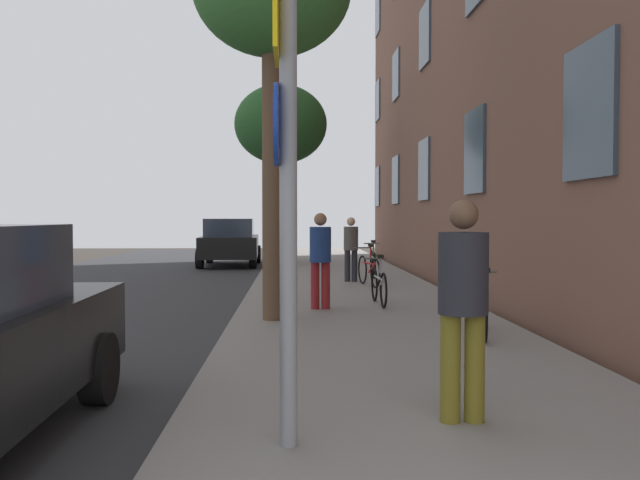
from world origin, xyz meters
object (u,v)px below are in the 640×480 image
object	(u,v)px
car_1	(230,242)
sign_post	(285,164)
bicycle_1	(379,285)
pedestrian_0	(463,295)
bicycle_0	(483,308)
traffic_light	(284,189)
tree_far	(281,126)
bicycle_2	(369,270)
bicycle_3	(373,263)
pedestrian_1	(320,254)
pedestrian_2	(351,245)

from	to	relation	value
car_1	sign_post	bearing A→B (deg)	-83.49
bicycle_1	car_1	world-z (taller)	car_1
sign_post	pedestrian_0	size ratio (longest dim) A/B	1.93
bicycle_0	bicycle_1	xyz separation A→B (m)	(-0.99, 3.14, -0.00)
traffic_light	bicycle_1	world-z (taller)	traffic_light
sign_post	bicycle_1	world-z (taller)	sign_post
tree_far	car_1	xyz separation A→B (m)	(-1.77, 0.79, -3.87)
bicycle_2	bicycle_3	world-z (taller)	bicycle_3
bicycle_0	pedestrian_0	world-z (taller)	pedestrian_0
traffic_light	bicycle_3	size ratio (longest dim) A/B	2.25
bicycle_0	pedestrian_1	distance (m)	3.40
traffic_light	pedestrian_1	world-z (taller)	traffic_light
bicycle_3	pedestrian_0	size ratio (longest dim) A/B	0.99
traffic_light	pedestrian_2	distance (m)	8.65
bicycle_1	bicycle_2	bearing A→B (deg)	86.82
pedestrian_0	pedestrian_1	xyz separation A→B (m)	(-0.83, 6.40, -0.04)
bicycle_0	bicycle_3	size ratio (longest dim) A/B	0.99
tree_far	sign_post	bearing A→B (deg)	-88.83
bicycle_1	bicycle_3	bearing A→B (deg)	84.38
pedestrian_0	bicycle_2	bearing A→B (deg)	87.67
bicycle_3	pedestrian_1	xyz separation A→B (m)	(-1.61, -6.05, 0.56)
tree_far	bicycle_3	bearing A→B (deg)	-63.41
sign_post	bicycle_3	world-z (taller)	sign_post
sign_post	traffic_light	xyz separation A→B (m)	(-0.30, 20.03, 0.67)
bicycle_1	pedestrian_2	xyz separation A→B (m)	(-0.13, 4.33, 0.54)
tree_far	bicycle_2	world-z (taller)	tree_far
pedestrian_0	traffic_light	bearing A→B (deg)	94.81
tree_far	pedestrian_1	world-z (taller)	tree_far
sign_post	traffic_light	world-z (taller)	traffic_light
bicycle_0	tree_far	bearing A→B (deg)	102.14
bicycle_2	pedestrian_1	distance (m)	3.98
sign_post	bicycle_2	size ratio (longest dim) A/B	1.98
bicycle_2	bicycle_0	bearing A→B (deg)	-82.73
pedestrian_2	bicycle_2	bearing A→B (deg)	-74.03
bicycle_1	traffic_light	bearing A→B (deg)	98.46
tree_far	bicycle_2	bearing A→B (deg)	-73.73
bicycle_3	pedestrian_1	distance (m)	6.29
sign_post	pedestrian_1	world-z (taller)	sign_post
traffic_light	pedestrian_2	bearing A→B (deg)	-78.13
bicycle_3	pedestrian_1	size ratio (longest dim) A/B	1.03
bicycle_0	pedestrian_0	xyz separation A→B (m)	(-1.23, -3.76, 0.62)
bicycle_0	car_1	bearing A→B (deg)	108.03
traffic_light	bicycle_3	distance (m)	7.81
pedestrian_1	car_1	distance (m)	12.12
tree_far	bicycle_1	world-z (taller)	tree_far
pedestrian_0	sign_post	bearing A→B (deg)	-160.24
traffic_light	pedestrian_1	xyz separation A→B (m)	(0.81, -13.14, -1.66)
bicycle_2	pedestrian_2	distance (m)	1.25
traffic_light	pedestrian_2	xyz separation A→B (m)	(1.74, -8.30, -1.70)
traffic_light	bicycle_0	size ratio (longest dim) A/B	2.27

